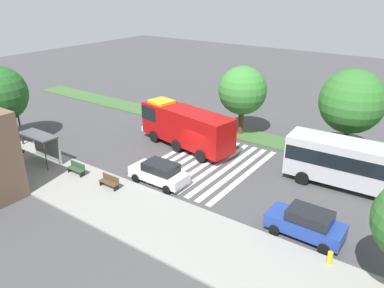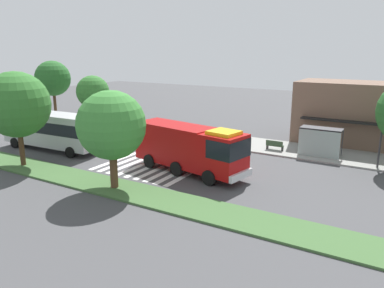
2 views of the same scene
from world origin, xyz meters
name	(u,v)px [view 1 (image 1 of 2)]	position (x,y,z in m)	size (l,w,h in m)	color
ground_plane	(195,160)	(0.00, 0.00, 0.00)	(120.00, 120.00, 0.00)	#424244
sidewalk	(121,205)	(0.00, 8.65, 0.07)	(60.00, 5.42, 0.14)	gray
median_strip	(238,133)	(0.00, -7.44, 0.07)	(60.00, 3.00, 0.14)	#3D6033
crosswalk	(206,164)	(-1.20, 0.00, 0.01)	(7.65, 10.69, 0.01)	silver
fire_truck	(184,125)	(2.48, -1.82, 2.07)	(9.98, 4.23, 3.74)	#A50C0C
parked_car_west	(306,223)	(-11.21, 4.74, 0.90)	(4.43, 2.12, 1.77)	navy
parked_car_mid	(159,173)	(-0.13, 4.74, 0.86)	(4.50, 2.07, 1.66)	silver
transit_bus	(362,164)	(-12.42, -2.67, 2.06)	(10.52, 3.24, 3.47)	#B2B2B7
bus_stop_shelter	(42,141)	(9.88, 7.51, 1.89)	(3.50, 1.40, 2.46)	#4C4C51
bench_near_shelter	(77,168)	(5.88, 7.49, 0.59)	(1.60, 0.50, 0.90)	#2D472D
bench_west_of_shelter	(109,182)	(2.24, 7.49, 0.59)	(1.60, 0.50, 0.90)	#4C3823
street_lamp	(17,110)	(14.64, 6.54, 3.37)	(0.36, 0.36, 5.39)	#2D2D30
median_tree_far_west	(352,102)	(-10.10, -7.44, 5.04)	(5.16, 5.16, 7.50)	#47301E
median_tree_west	(243,91)	(-0.30, -7.44, 4.41)	(4.58, 4.58, 6.58)	#513823
fire_hydrant	(330,258)	(-13.14, 6.44, 0.49)	(0.28, 0.28, 0.70)	gold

